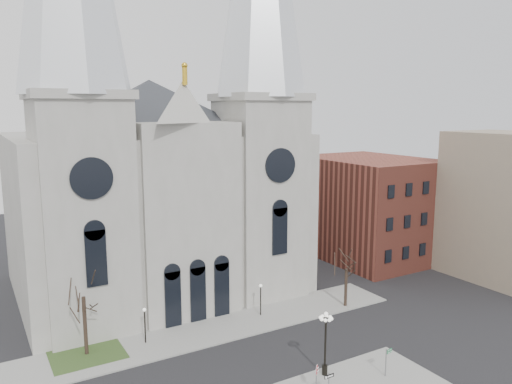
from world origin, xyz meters
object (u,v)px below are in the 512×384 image
street_name_sign (387,360)px  one_way_sign (329,381)px  stop_sign (316,372)px  globe_lamp (326,335)px

street_name_sign → one_way_sign: bearing=172.1°
stop_sign → one_way_sign: stop_sign is taller
globe_lamp → street_name_sign: size_ratio=2.33×
globe_lamp → one_way_sign: size_ratio=2.70×
stop_sign → globe_lamp: 3.21m
street_name_sign → stop_sign: bearing=163.3°
stop_sign → street_name_sign: size_ratio=1.01×
globe_lamp → street_name_sign: (4.05, -2.56, -1.95)m
stop_sign → globe_lamp: (2.15, 1.72, 1.65)m
stop_sign → one_way_sign: (0.40, -0.95, -0.29)m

